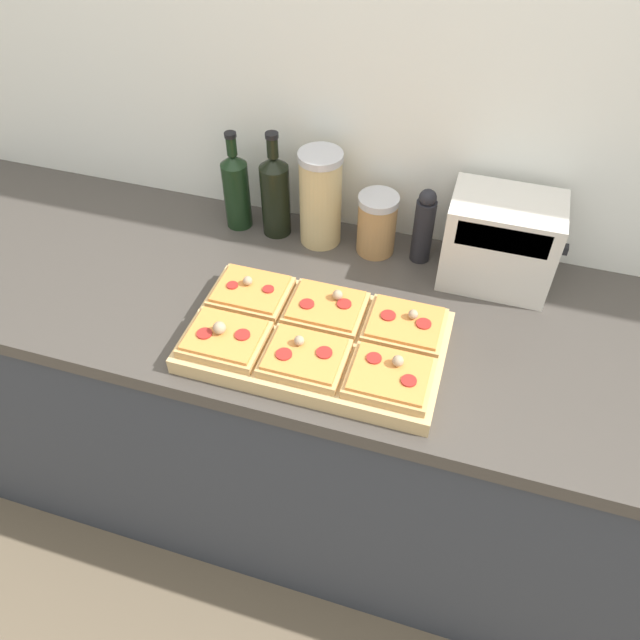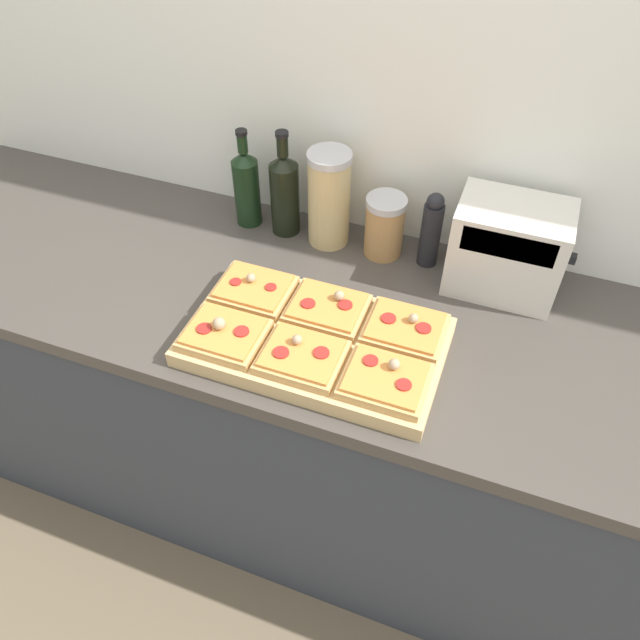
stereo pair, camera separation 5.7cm
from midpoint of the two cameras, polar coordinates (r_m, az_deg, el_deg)
name	(u,v)px [view 2 (the right image)]	position (r m, az deg, el deg)	size (l,w,h in m)	color
ground_plane	(314,598)	(2.09, 0.34, -24.08)	(12.00, 12.00, 0.00)	brown
wall_back	(413,118)	(1.56, 9.61, 17.72)	(6.00, 0.06, 2.50)	silver
kitchen_counter	(353,428)	(1.82, 3.95, -9.88)	(2.63, 0.67, 0.93)	#333842
cutting_board	(315,342)	(1.37, 0.74, -2.03)	(0.56, 0.32, 0.04)	tan
pizza_slice_back_left	(254,289)	(1.44, -4.94, 2.81)	(0.17, 0.14, 0.05)	tan
pizza_slice_back_center	(327,308)	(1.39, 1.85, 1.08)	(0.17, 0.14, 0.05)	tan
pizza_slice_back_right	(405,328)	(1.36, 8.99, -0.79)	(0.17, 0.14, 0.05)	tan
pizza_slice_front_left	(224,334)	(1.35, -7.58, -1.29)	(0.17, 0.14, 0.06)	tan
pizza_slice_front_center	(302,356)	(1.29, -0.40, -3.34)	(0.17, 0.14, 0.05)	tan
pizza_slice_front_right	(386,380)	(1.26, 7.30, -5.45)	(0.17, 0.14, 0.05)	tan
olive_oil_bottle	(247,186)	(1.67, -5.75, 12.05)	(0.07, 0.07, 0.27)	black
wine_bottle	(285,192)	(1.63, -2.25, 11.57)	(0.07, 0.07, 0.29)	black
grain_jar_tall	(329,199)	(1.59, 1.87, 11.02)	(0.11, 0.11, 0.26)	tan
grain_jar_short	(385,226)	(1.59, 6.95, 8.50)	(0.10, 0.10, 0.16)	#AD7F4C
pepper_mill	(431,230)	(1.56, 11.16, 8.05)	(0.05, 0.05, 0.20)	black
toaster_oven	(507,248)	(1.53, 17.79, 6.23)	(0.28, 0.17, 0.23)	beige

